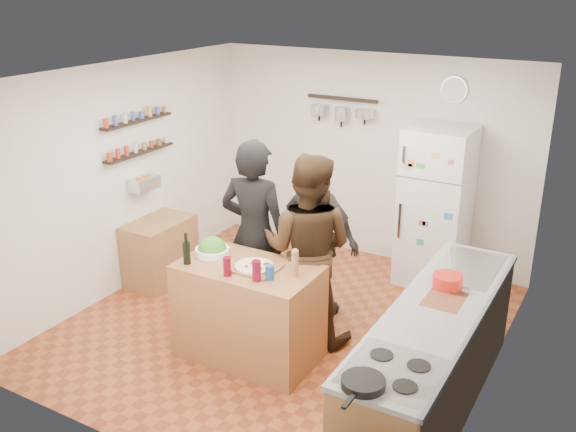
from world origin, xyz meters
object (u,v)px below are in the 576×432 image
Objects in this scene: skillet at (363,383)px; side_table at (160,251)px; salt_canister at (270,272)px; prep_island at (249,312)px; person_center at (308,249)px; person_left at (255,235)px; person_back at (318,238)px; pepper_mill at (295,265)px; wine_bottle at (187,253)px; red_bowl at (448,281)px; wall_clock at (454,90)px; salad_bowl at (212,251)px; fridge at (435,207)px; counter_run at (433,361)px.

side_table is at bearing 149.72° from skillet.
salt_canister reaches higher than side_table.
prep_island is 0.68× the size of person_center.
person_back is (0.45, 0.47, -0.10)m from person_left.
pepper_mill is at bearing -19.25° from side_table.
wine_bottle reaches higher than pepper_mill.
wall_clock is at bearing 107.47° from red_bowl.
person_left reaches higher than side_table.
side_table is at bearing 174.25° from red_bowl.
red_bowl is (1.47, -0.54, 0.12)m from person_back.
fridge reaches higher than salad_bowl.
counter_run is 3.29× the size of side_table.
prep_island is 0.69× the size of fridge.
wall_clock is 0.37× the size of side_table.
person_left is 1.12× the size of person_back.
fridge is at bearing 60.76° from wine_bottle.
person_center is at bearing 90.13° from salt_canister.
pepper_mill is 2.41m from side_table.
prep_island is 2.59m from fridge.
wine_bottle reaches higher than salad_bowl.
fridge reaches higher than wine_bottle.
salt_canister reaches higher than red_bowl.
pepper_mill is 0.08× the size of counter_run.
fridge reaches higher than pepper_mill.
salt_canister is at bearing -24.61° from side_table.
red_bowl is (2.07, 0.42, 0.03)m from salad_bowl.
salt_canister is 0.07× the size of fridge.
person_left is 7.83× the size of red_bowl.
prep_island is 3.95× the size of salad_bowl.
person_back reaches higher than pepper_mill.
fridge reaches higher than counter_run.
person_back is 6.08× the size of skillet.
wall_clock is (-0.65, 3.83, 1.20)m from skillet.
wine_bottle is 1.13m from person_center.
skillet is 1.15× the size of red_bowl.
wine_bottle reaches higher than side_table.
red_bowl is at bearing 88.22° from skillet.
prep_island is 2.02m from skillet.
wall_clock is at bearing 63.60° from wine_bottle.
salt_canister is 1.50m from counter_run.
salad_bowl is at bearing -179.52° from counter_run.
side_table is at bearing -145.01° from wall_clock.
counter_run is 3.22m from wall_clock.
pepper_mill is 0.81× the size of red_bowl.
person_back is (0.60, 0.96, -0.09)m from salad_bowl.
wall_clock reaches higher than person_back.
pepper_mill is (0.95, 0.27, -0.00)m from wine_bottle.
red_bowl is at bearing 11.58° from salad_bowl.
counter_run is 3.52m from side_table.
prep_island is at bearing -173.66° from pepper_mill.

